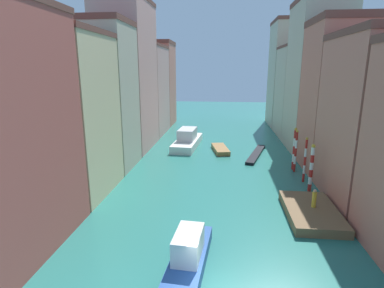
{
  "coord_description": "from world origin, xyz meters",
  "views": [
    {
      "loc": [
        0.62,
        -14.41,
        12.08
      ],
      "look_at": [
        -3.83,
        28.15,
        1.5
      ],
      "focal_mm": 28.52,
      "sensor_mm": 36.0,
      "label": 1
    }
  ],
  "objects_px": {
    "vaporetto_white": "(187,140)",
    "motorboat_1": "(220,149)",
    "waterfront_dock": "(311,212)",
    "mooring_pole_0": "(311,167)",
    "mooring_pole_1": "(305,160)",
    "gondola_black": "(256,154)",
    "mooring_pole_2": "(296,151)",
    "person_on_dock": "(314,199)",
    "motorboat_0": "(188,256)",
    "mooring_pole_3": "(294,148)"
  },
  "relations": [
    {
      "from": "person_on_dock",
      "to": "mooring_pole_2",
      "type": "bearing_deg",
      "value": 85.47
    },
    {
      "from": "waterfront_dock",
      "to": "gondola_black",
      "type": "xyz_separation_m",
      "value": [
        -2.76,
        18.45,
        -0.19
      ]
    },
    {
      "from": "waterfront_dock",
      "to": "person_on_dock",
      "type": "bearing_deg",
      "value": 46.66
    },
    {
      "from": "person_on_dock",
      "to": "mooring_pole_0",
      "type": "xyz_separation_m",
      "value": [
        1.12,
        5.4,
        1.03
      ]
    },
    {
      "from": "mooring_pole_1",
      "to": "mooring_pole_2",
      "type": "distance_m",
      "value": 3.38
    },
    {
      "from": "vaporetto_white",
      "to": "mooring_pole_2",
      "type": "bearing_deg",
      "value": -37.55
    },
    {
      "from": "mooring_pole_0",
      "to": "mooring_pole_2",
      "type": "height_order",
      "value": "mooring_pole_2"
    },
    {
      "from": "vaporetto_white",
      "to": "motorboat_0",
      "type": "distance_m",
      "value": 30.82
    },
    {
      "from": "mooring_pole_3",
      "to": "motorboat_1",
      "type": "distance_m",
      "value": 12.0
    },
    {
      "from": "person_on_dock",
      "to": "motorboat_0",
      "type": "xyz_separation_m",
      "value": [
        -9.67,
        -8.17,
        -0.62
      ]
    },
    {
      "from": "waterfront_dock",
      "to": "motorboat_0",
      "type": "height_order",
      "value": "motorboat_0"
    },
    {
      "from": "waterfront_dock",
      "to": "gondola_black",
      "type": "bearing_deg",
      "value": 98.5
    },
    {
      "from": "person_on_dock",
      "to": "motorboat_0",
      "type": "bearing_deg",
      "value": -139.82
    },
    {
      "from": "vaporetto_white",
      "to": "motorboat_1",
      "type": "bearing_deg",
      "value": -25.44
    },
    {
      "from": "motorboat_0",
      "to": "motorboat_1",
      "type": "relative_size",
      "value": 1.31
    },
    {
      "from": "gondola_black",
      "to": "motorboat_1",
      "type": "height_order",
      "value": "motorboat_1"
    },
    {
      "from": "person_on_dock",
      "to": "motorboat_1",
      "type": "xyz_separation_m",
      "value": [
        -8.09,
        19.9,
        -1.17
      ]
    },
    {
      "from": "person_on_dock",
      "to": "gondola_black",
      "type": "relative_size",
      "value": 0.16
    },
    {
      "from": "waterfront_dock",
      "to": "motorboat_0",
      "type": "relative_size",
      "value": 0.93
    },
    {
      "from": "waterfront_dock",
      "to": "person_on_dock",
      "type": "relative_size",
      "value": 4.53
    },
    {
      "from": "motorboat_1",
      "to": "vaporetto_white",
      "type": "bearing_deg",
      "value": 154.56
    },
    {
      "from": "mooring_pole_1",
      "to": "mooring_pole_3",
      "type": "relative_size",
      "value": 0.96
    },
    {
      "from": "waterfront_dock",
      "to": "mooring_pole_3",
      "type": "relative_size",
      "value": 1.38
    },
    {
      "from": "mooring_pole_0",
      "to": "mooring_pole_1",
      "type": "relative_size",
      "value": 0.98
    },
    {
      "from": "motorboat_1",
      "to": "mooring_pole_3",
      "type": "bearing_deg",
      "value": -39.98
    },
    {
      "from": "mooring_pole_1",
      "to": "mooring_pole_0",
      "type": "bearing_deg",
      "value": -90.85
    },
    {
      "from": "mooring_pole_2",
      "to": "vaporetto_white",
      "type": "xyz_separation_m",
      "value": [
        -14.29,
        10.99,
        -1.57
      ]
    },
    {
      "from": "vaporetto_white",
      "to": "motorboat_0",
      "type": "height_order",
      "value": "vaporetto_white"
    },
    {
      "from": "mooring_pole_0",
      "to": "mooring_pole_2",
      "type": "xyz_separation_m",
      "value": [
        -0.21,
        6.04,
        0.09
      ]
    },
    {
      "from": "mooring_pole_0",
      "to": "motorboat_1",
      "type": "xyz_separation_m",
      "value": [
        -9.2,
        14.5,
        -2.19
      ]
    },
    {
      "from": "mooring_pole_3",
      "to": "vaporetto_white",
      "type": "xyz_separation_m",
      "value": [
        -14.32,
        10.08,
        -1.63
      ]
    },
    {
      "from": "motorboat_1",
      "to": "mooring_pole_2",
      "type": "bearing_deg",
      "value": -43.27
    },
    {
      "from": "mooring_pole_1",
      "to": "gondola_black",
      "type": "height_order",
      "value": "mooring_pole_1"
    },
    {
      "from": "gondola_black",
      "to": "mooring_pole_3",
      "type": "bearing_deg",
      "value": -56.76
    },
    {
      "from": "gondola_black",
      "to": "motorboat_0",
      "type": "relative_size",
      "value": 1.3
    },
    {
      "from": "waterfront_dock",
      "to": "mooring_pole_3",
      "type": "height_order",
      "value": "mooring_pole_3"
    },
    {
      "from": "vaporetto_white",
      "to": "motorboat_1",
      "type": "height_order",
      "value": "vaporetto_white"
    },
    {
      "from": "mooring_pole_2",
      "to": "vaporetto_white",
      "type": "height_order",
      "value": "mooring_pole_2"
    },
    {
      "from": "mooring_pole_0",
      "to": "motorboat_1",
      "type": "relative_size",
      "value": 0.83
    },
    {
      "from": "motorboat_0",
      "to": "motorboat_1",
      "type": "bearing_deg",
      "value": 86.77
    },
    {
      "from": "mooring_pole_0",
      "to": "motorboat_0",
      "type": "distance_m",
      "value": 17.41
    },
    {
      "from": "mooring_pole_1",
      "to": "gondola_black",
      "type": "xyz_separation_m",
      "value": [
        -4.1,
        10.18,
        -2.36
      ]
    },
    {
      "from": "mooring_pole_3",
      "to": "gondola_black",
      "type": "height_order",
      "value": "mooring_pole_3"
    },
    {
      "from": "mooring_pole_3",
      "to": "motorboat_0",
      "type": "distance_m",
      "value": 23.16
    },
    {
      "from": "vaporetto_white",
      "to": "waterfront_dock",
      "type": "bearing_deg",
      "value": -59.74
    },
    {
      "from": "mooring_pole_2",
      "to": "mooring_pole_0",
      "type": "bearing_deg",
      "value": -88.01
    },
    {
      "from": "person_on_dock",
      "to": "mooring_pole_1",
      "type": "relative_size",
      "value": 0.32
    },
    {
      "from": "person_on_dock",
      "to": "vaporetto_white",
      "type": "relative_size",
      "value": 0.15
    },
    {
      "from": "mooring_pole_2",
      "to": "mooring_pole_3",
      "type": "distance_m",
      "value": 0.91
    },
    {
      "from": "mooring_pole_3",
      "to": "motorboat_1",
      "type": "xyz_separation_m",
      "value": [
        -9.01,
        7.56,
        -2.35
      ]
    }
  ]
}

